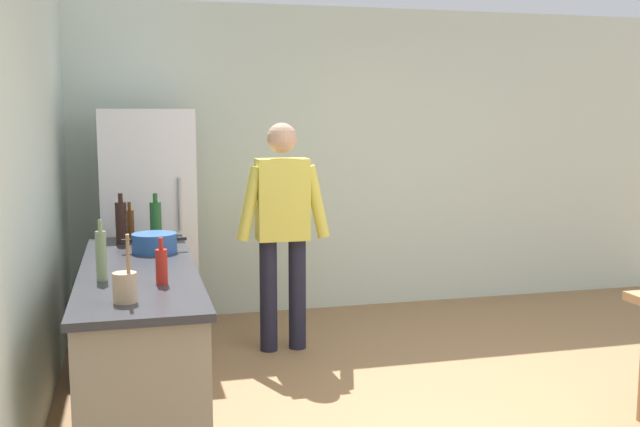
# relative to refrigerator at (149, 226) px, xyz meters

# --- Properties ---
(wall_back) EXTENTS (6.40, 0.12, 2.70)m
(wall_back) POSITION_rel_refrigerator_xyz_m (1.90, 0.60, 0.45)
(wall_back) COLOR silver
(wall_back) RESTS_ON ground_plane
(wall_left) EXTENTS (0.12, 5.60, 2.70)m
(wall_left) POSITION_rel_refrigerator_xyz_m (-0.70, -2.20, 0.45)
(wall_left) COLOR silver
(wall_left) RESTS_ON ground_plane
(kitchen_counter) EXTENTS (0.64, 2.20, 0.90)m
(kitchen_counter) POSITION_rel_refrigerator_xyz_m (-0.10, -1.60, -0.45)
(kitchen_counter) COLOR gray
(kitchen_counter) RESTS_ON ground_plane
(refrigerator) EXTENTS (0.70, 0.67, 1.80)m
(refrigerator) POSITION_rel_refrigerator_xyz_m (0.00, 0.00, 0.00)
(refrigerator) COLOR white
(refrigerator) RESTS_ON ground_plane
(person) EXTENTS (0.70, 0.22, 1.70)m
(person) POSITION_rel_refrigerator_xyz_m (0.95, -0.55, 0.08)
(person) COLOR #1E1E2D
(person) RESTS_ON ground_plane
(cooking_pot) EXTENTS (0.40, 0.28, 0.12)m
(cooking_pot) POSITION_rel_refrigerator_xyz_m (0.01, -1.16, 0.06)
(cooking_pot) COLOR #285193
(cooking_pot) RESTS_ON kitchen_counter
(utensil_jar) EXTENTS (0.11, 0.11, 0.32)m
(utensil_jar) POSITION_rel_refrigerator_xyz_m (-0.16, -2.40, 0.08)
(utensil_jar) COLOR tan
(utensil_jar) RESTS_ON kitchen_counter
(bottle_wine_green) EXTENTS (0.08, 0.08, 0.34)m
(bottle_wine_green) POSITION_rel_refrigerator_xyz_m (0.03, -0.84, 0.15)
(bottle_wine_green) COLOR #1E5123
(bottle_wine_green) RESTS_ON kitchen_counter
(bottle_sauce_red) EXTENTS (0.06, 0.06, 0.24)m
(bottle_sauce_red) POSITION_rel_refrigerator_xyz_m (0.01, -2.07, 0.10)
(bottle_sauce_red) COLOR #B22319
(bottle_sauce_red) RESTS_ON kitchen_counter
(bottle_wine_dark) EXTENTS (0.08, 0.08, 0.34)m
(bottle_wine_dark) POSITION_rel_refrigerator_xyz_m (-0.20, -0.79, 0.15)
(bottle_wine_dark) COLOR black
(bottle_wine_dark) RESTS_ON kitchen_counter
(bottle_vinegar_tall) EXTENTS (0.06, 0.06, 0.32)m
(bottle_vinegar_tall) POSITION_rel_refrigerator_xyz_m (-0.28, -1.90, 0.14)
(bottle_vinegar_tall) COLOR gray
(bottle_vinegar_tall) RESTS_ON kitchen_counter
(bottle_beer_brown) EXTENTS (0.06, 0.06, 0.26)m
(bottle_beer_brown) POSITION_rel_refrigerator_xyz_m (-0.14, -0.62, 0.11)
(bottle_beer_brown) COLOR #5B3314
(bottle_beer_brown) RESTS_ON kitchen_counter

